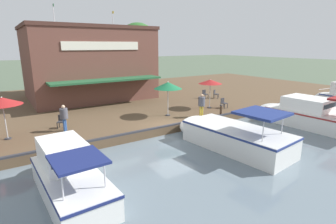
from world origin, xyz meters
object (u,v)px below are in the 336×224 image
object	(u,v)px
cafe_chair_far_corner_seat	(224,103)
cafe_chair_back_row_seat	(61,121)
waterfront_restaurant	(88,63)
mooring_post	(221,110)
cafe_chair_under_first_umbrella	(205,94)
motorboat_mid_row	(312,116)
patio_umbrella_mid_patio_left	(210,82)
cafe_chair_beside_entrance	(216,94)
person_near_entrance	(64,115)
person_mid_patio	(202,102)
motorboat_second_along	(227,134)
patio_umbrella_back_row	(2,101)
patio_umbrella_near_quay_edge	(168,85)
tree_behind_restaurant	(137,45)
tree_upstream_bank	(42,47)
motorboat_outer_channel	(67,173)

from	to	relation	value
cafe_chair_far_corner_seat	cafe_chair_back_row_seat	bearing A→B (deg)	-97.97
waterfront_restaurant	mooring_post	size ratio (longest dim) A/B	14.94
cafe_chair_under_first_umbrella	motorboat_mid_row	distance (m)	10.28
cafe_chair_far_corner_seat	motorboat_mid_row	size ratio (longest dim) A/B	0.09
waterfront_restaurant	patio_umbrella_mid_patio_left	distance (m)	12.65
cafe_chair_far_corner_seat	motorboat_mid_row	xyz separation A→B (m)	(6.09, 2.80, -0.21)
cafe_chair_far_corner_seat	cafe_chair_beside_entrance	distance (m)	4.30
person_near_entrance	motorboat_mid_row	distance (m)	17.07
person_mid_patio	motorboat_second_along	xyz separation A→B (m)	(4.22, -1.63, -0.93)
cafe_chair_beside_entrance	patio_umbrella_back_row	bearing A→B (deg)	-82.89
patio_umbrella_mid_patio_left	patio_umbrella_near_quay_edge	distance (m)	4.36
cafe_chair_under_first_umbrella	patio_umbrella_near_quay_edge	bearing A→B (deg)	-62.37
waterfront_restaurant	tree_behind_restaurant	size ratio (longest dim) A/B	1.45
person_near_entrance	waterfront_restaurant	bearing A→B (deg)	154.70
cafe_chair_far_corner_seat	tree_upstream_bank	bearing A→B (deg)	-143.80
patio_umbrella_near_quay_edge	person_mid_patio	xyz separation A→B (m)	(1.69, 1.86, -1.21)
cafe_chair_beside_entrance	motorboat_outer_channel	xyz separation A→B (m)	(8.91, -16.51, -0.23)
cafe_chair_under_first_umbrella	tree_behind_restaurant	distance (m)	11.45
cafe_chair_under_first_umbrella	motorboat_second_along	size ratio (longest dim) A/B	0.11
cafe_chair_back_row_seat	motorboat_outer_channel	distance (m)	7.28
motorboat_mid_row	tree_upstream_bank	distance (m)	26.25
person_near_entrance	motorboat_outer_channel	bearing A→B (deg)	-12.13
waterfront_restaurant	cafe_chair_far_corner_seat	xyz separation A→B (m)	(11.22, 7.87, -3.00)
tree_upstream_bank	tree_behind_restaurant	xyz separation A→B (m)	(1.26, 10.56, 0.25)
patio_umbrella_back_row	person_mid_patio	size ratio (longest dim) A/B	1.41
patio_umbrella_mid_patio_left	mooring_post	size ratio (longest dim) A/B	3.20
cafe_chair_under_first_umbrella	cafe_chair_beside_entrance	size ratio (longest dim) A/B	1.00
cafe_chair_back_row_seat	cafe_chair_beside_entrance	world-z (taller)	same
motorboat_second_along	patio_umbrella_near_quay_edge	bearing A→B (deg)	-177.79
cafe_chair_back_row_seat	person_near_entrance	distance (m)	0.98
cafe_chair_beside_entrance	motorboat_outer_channel	distance (m)	18.76
patio_umbrella_back_row	tree_behind_restaurant	distance (m)	20.08
person_near_entrance	person_mid_patio	size ratio (longest dim) A/B	0.95
cafe_chair_back_row_seat	cafe_chair_beside_entrance	distance (m)	15.28
motorboat_mid_row	tree_upstream_bank	bearing A→B (deg)	-146.77
motorboat_second_along	cafe_chair_back_row_seat	bearing A→B (deg)	-133.09
patio_umbrella_near_quay_edge	cafe_chair_back_row_seat	world-z (taller)	patio_umbrella_near_quay_edge
cafe_chair_under_first_umbrella	mooring_post	size ratio (longest dim) A/B	1.10
patio_umbrella_back_row	motorboat_mid_row	distance (m)	20.10
cafe_chair_back_row_seat	mooring_post	bearing A→B (deg)	73.40
waterfront_restaurant	cafe_chair_under_first_umbrella	distance (m)	12.14
person_near_entrance	mooring_post	xyz separation A→B (m)	(2.47, 10.95, -0.65)
patio_umbrella_near_quay_edge	cafe_chair_under_first_umbrella	xyz separation A→B (m)	(-3.56, 6.81, -1.84)
cafe_chair_back_row_seat	person_near_entrance	xyz separation A→B (m)	(0.80, 0.03, 0.57)
motorboat_mid_row	tree_behind_restaurant	bearing A→B (deg)	-170.01
cafe_chair_under_first_umbrella	cafe_chair_far_corner_seat	distance (m)	4.36
patio_umbrella_near_quay_edge	tree_behind_restaurant	size ratio (longest dim) A/B	0.33
patio_umbrella_near_quay_edge	cafe_chair_far_corner_seat	xyz separation A→B (m)	(0.54, 5.32, -1.84)
person_near_entrance	motorboat_second_along	world-z (taller)	motorboat_second_along
patio_umbrella_mid_patio_left	cafe_chair_far_corner_seat	world-z (taller)	patio_umbrella_mid_patio_left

